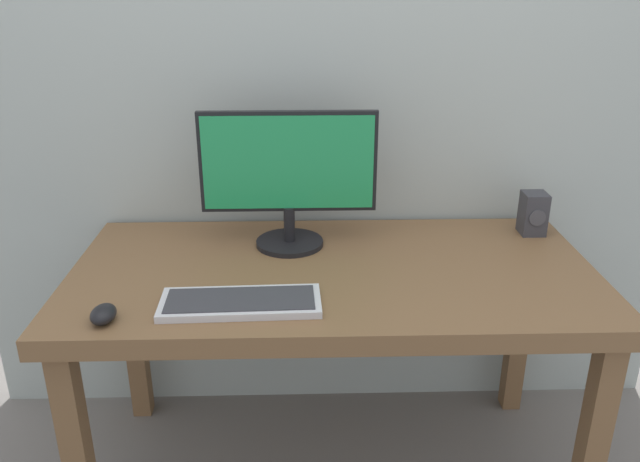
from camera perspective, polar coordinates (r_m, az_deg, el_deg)
wall_back at (r=2.18m, az=0.77°, el=19.64°), size 2.55×0.04×3.00m
desk at (r=1.97m, az=1.18°, el=-5.54°), size 1.58×0.79×0.77m
monitor at (r=2.01m, az=-2.84°, el=5.11°), size 0.56×0.22×0.44m
keyboard_primary at (r=1.72m, az=-7.11°, el=-6.35°), size 0.43×0.18×0.02m
mouse at (r=1.73m, az=-18.79°, el=-7.04°), size 0.07×0.09×0.04m
speaker_right at (r=2.27m, az=18.52°, el=1.50°), size 0.08×0.09×0.14m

